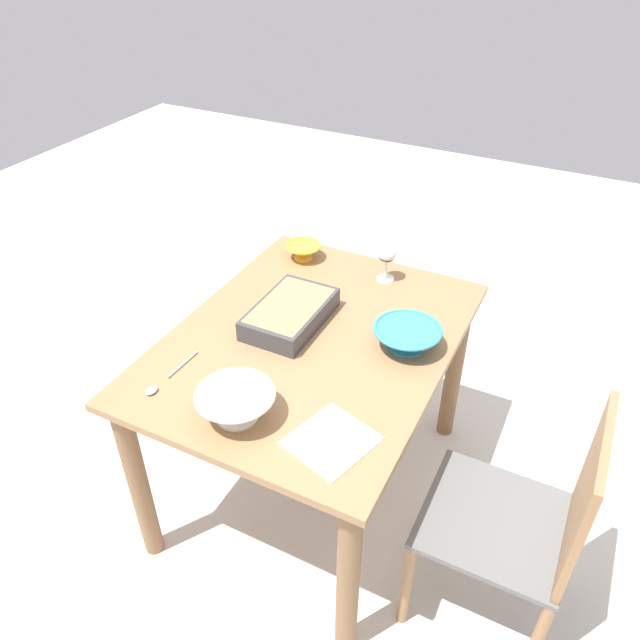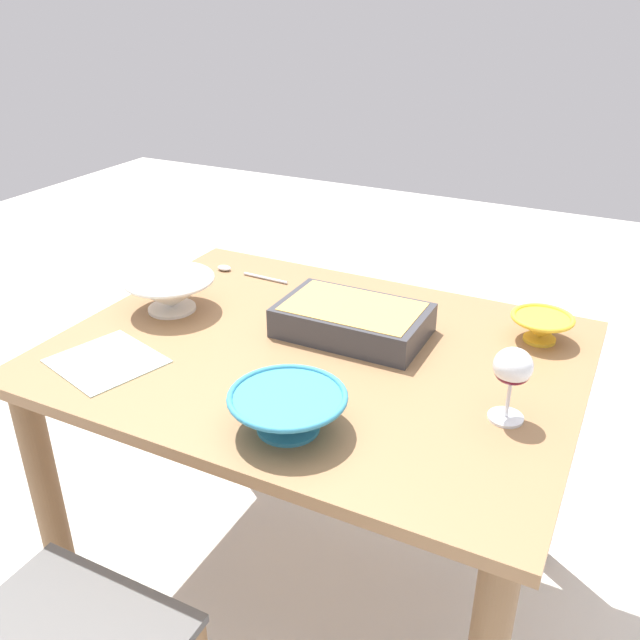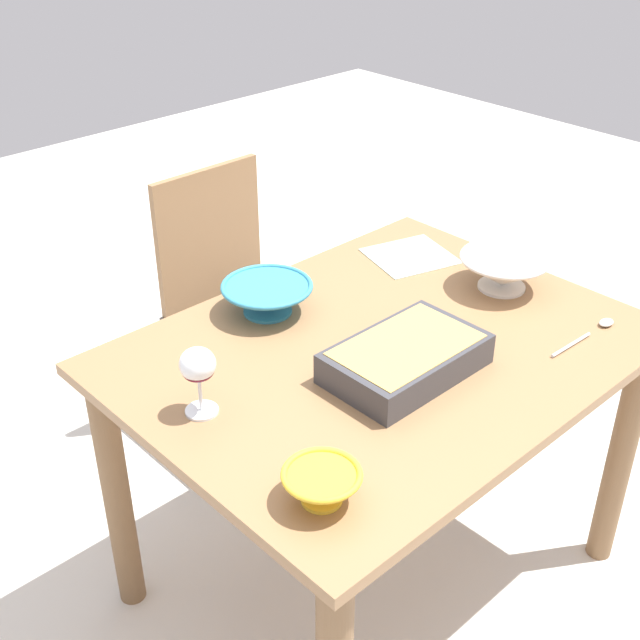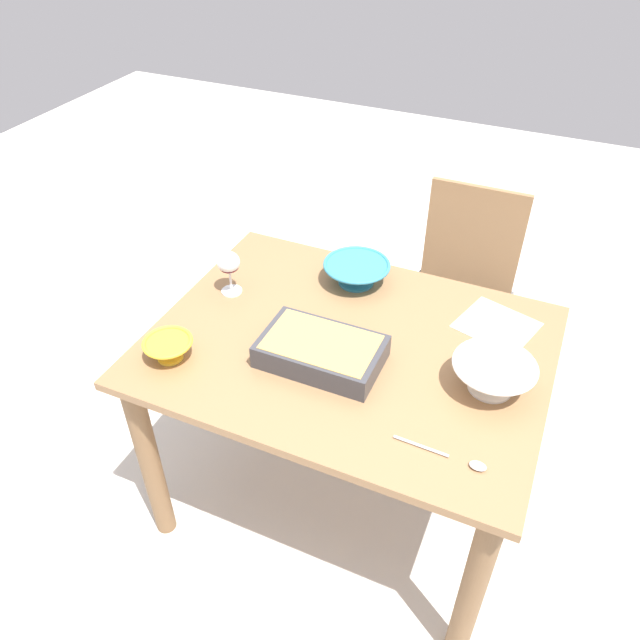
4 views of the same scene
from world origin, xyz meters
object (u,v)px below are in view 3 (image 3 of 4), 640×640
object	(u,v)px
casserole_dish	(406,357)
serving_bowl	(503,270)
serving_spoon	(595,330)
chair	(234,298)
napkin	(410,256)
small_bowl	(322,484)
dining_table	(381,392)
mixing_bowl	(267,296)
wine_glass	(198,368)

from	to	relation	value
casserole_dish	serving_bowl	xyz separation A→B (m)	(0.49, 0.09, 0.01)
serving_bowl	serving_spoon	bearing A→B (deg)	-93.81
chair	napkin	xyz separation A→B (m)	(0.22, -0.56, 0.29)
casserole_dish	small_bowl	size ratio (longest dim) A/B	2.39
serving_bowl	small_bowl	bearing A→B (deg)	-163.86
casserole_dish	serving_bowl	bearing A→B (deg)	10.49
dining_table	napkin	world-z (taller)	napkin
casserole_dish	napkin	size ratio (longest dim) A/B	1.59
dining_table	serving_bowl	size ratio (longest dim) A/B	5.12
chair	mixing_bowl	world-z (taller)	chair
casserole_dish	mixing_bowl	distance (m)	0.43
chair	casserole_dish	bearing A→B (deg)	-103.77
casserole_dish	dining_table	bearing A→B (deg)	67.88
dining_table	chair	xyz separation A→B (m)	(0.19, 0.84, -0.15)
wine_glass	serving_bowl	size ratio (longest dim) A/B	0.67
dining_table	serving_bowl	distance (m)	0.48
chair	wine_glass	xyz separation A→B (m)	(-0.66, -0.75, 0.40)
small_bowl	napkin	xyz separation A→B (m)	(0.87, 0.56, -0.04)
serving_bowl	napkin	world-z (taller)	serving_bowl
casserole_dish	small_bowl	bearing A→B (deg)	-157.73
mixing_bowl	napkin	size ratio (longest dim) A/B	1.03
chair	serving_spoon	size ratio (longest dim) A/B	3.68
serving_bowl	napkin	size ratio (longest dim) A/B	1.05
mixing_bowl	napkin	world-z (taller)	mixing_bowl
casserole_dish	napkin	world-z (taller)	casserole_dish
dining_table	serving_spoon	xyz separation A→B (m)	(0.42, -0.31, 0.14)
serving_spoon	napkin	distance (m)	0.58
wine_glass	napkin	bearing A→B (deg)	12.01
chair	casserole_dish	xyz separation A→B (m)	(-0.23, -0.95, 0.33)
wine_glass	mixing_bowl	bearing A→B (deg)	31.20
dining_table	casserole_dish	distance (m)	0.21
wine_glass	small_bowl	bearing A→B (deg)	-89.66
dining_table	chair	distance (m)	0.87
chair	mixing_bowl	bearing A→B (deg)	-118.46
casserole_dish	napkin	distance (m)	0.59
casserole_dish	serving_spoon	xyz separation A→B (m)	(0.47, -0.20, -0.04)
chair	serving_bowl	world-z (taller)	chair
mixing_bowl	serving_bowl	xyz separation A→B (m)	(0.54, -0.33, 0.01)
chair	napkin	bearing A→B (deg)	-68.95
casserole_dish	serving_bowl	world-z (taller)	serving_bowl
serving_spoon	napkin	bearing A→B (deg)	91.87
small_bowl	napkin	world-z (taller)	small_bowl
dining_table	mixing_bowl	world-z (taller)	mixing_bowl
small_bowl	serving_bowl	xyz separation A→B (m)	(0.91, 0.26, 0.01)
mixing_bowl	serving_bowl	size ratio (longest dim) A/B	0.98
wine_glass	casserole_dish	size ratio (longest dim) A/B	0.44
dining_table	small_bowl	bearing A→B (deg)	-148.73
chair	mixing_bowl	distance (m)	0.68
wine_glass	small_bowl	distance (m)	0.38
dining_table	mixing_bowl	distance (m)	0.37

